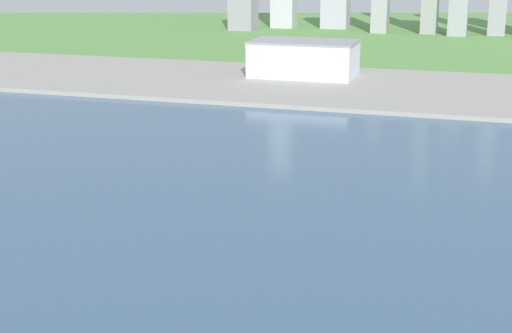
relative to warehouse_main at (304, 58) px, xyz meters
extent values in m
plane|color=#5A9046|center=(48.82, -213.77, -13.83)|extent=(2400.00, 2400.00, 0.00)
cube|color=#385675|center=(48.82, -273.77, -13.75)|extent=(840.00, 360.00, 0.15)
cube|color=gray|center=(48.82, -23.77, -12.58)|extent=(840.00, 140.00, 2.50)
cube|color=silver|center=(0.00, 0.00, -0.62)|extent=(65.39, 38.53, 21.41)
cube|color=gray|center=(0.00, 0.00, 10.68)|extent=(66.70, 39.30, 1.20)
camera|label=1|loc=(114.79, -474.87, 67.81)|focal=53.83mm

